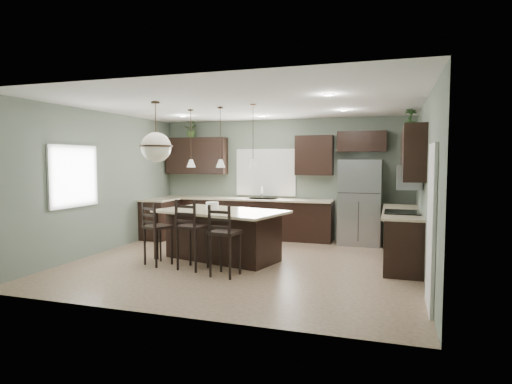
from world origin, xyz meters
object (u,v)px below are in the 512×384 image
(bar_stool_left, at_px, (158,234))
(bar_stool_center, at_px, (193,234))
(refrigerator, at_px, (360,202))
(serving_dish, at_px, (212,206))
(plant_back_left, at_px, (192,130))
(kitchen_island, at_px, (221,235))
(bar_stool_right, at_px, (225,240))

(bar_stool_left, relative_size, bar_stool_center, 0.93)
(refrigerator, distance_m, bar_stool_left, 4.43)
(serving_dish, bearing_deg, plant_back_left, 123.32)
(serving_dish, bearing_deg, kitchen_island, -14.43)
(refrigerator, relative_size, kitchen_island, 0.81)
(plant_back_left, bearing_deg, bar_stool_right, -56.80)
(kitchen_island, xyz_separation_m, bar_stool_right, (0.48, -1.00, 0.11))
(refrigerator, bearing_deg, plant_back_left, 178.13)
(bar_stool_center, xyz_separation_m, bar_stool_right, (0.68, -0.23, -0.02))
(bar_stool_left, relative_size, plant_back_left, 2.83)
(bar_stool_center, height_order, bar_stool_right, bar_stool_center)
(refrigerator, xyz_separation_m, serving_dish, (-2.51, -2.29, 0.07))
(refrigerator, distance_m, bar_stool_center, 4.01)
(serving_dish, distance_m, bar_stool_left, 1.11)
(plant_back_left, bearing_deg, kitchen_island, -54.16)
(bar_stool_center, bearing_deg, bar_stool_right, -9.56)
(refrigerator, height_order, bar_stool_left, refrigerator)
(bar_stool_left, distance_m, bar_stool_center, 0.72)
(bar_stool_left, bearing_deg, plant_back_left, 129.04)
(bar_stool_right, bearing_deg, serving_dish, 129.11)
(kitchen_island, bearing_deg, bar_stool_center, -89.86)
(kitchen_island, distance_m, bar_stool_center, 0.80)
(kitchen_island, xyz_separation_m, serving_dish, (-0.19, 0.05, 0.53))
(serving_dish, distance_m, plant_back_left, 3.31)
(serving_dish, xyz_separation_m, bar_stool_center, (-0.00, -0.82, -0.40))
(refrigerator, bearing_deg, bar_stool_right, -118.76)
(bar_stool_left, relative_size, bar_stool_right, 0.96)
(bar_stool_left, height_order, bar_stool_right, bar_stool_right)
(kitchen_island, height_order, bar_stool_left, bar_stool_left)
(kitchen_island, relative_size, serving_dish, 9.52)
(kitchen_island, height_order, bar_stool_right, bar_stool_right)
(refrigerator, relative_size, bar_stool_right, 1.61)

